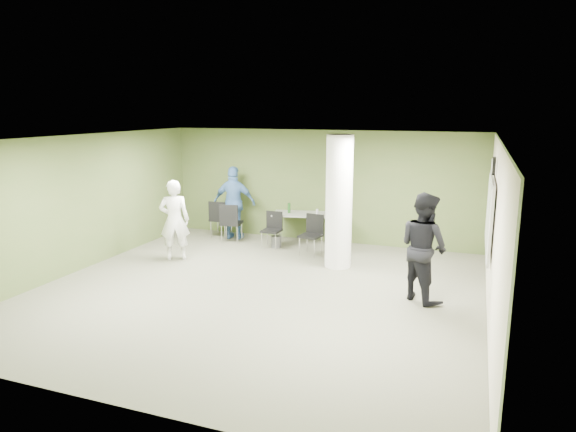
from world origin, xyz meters
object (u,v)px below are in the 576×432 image
at_px(chair_back_left, 219,216).
at_px(woman_white, 174,220).
at_px(folding_table, 306,215).
at_px(man_black, 423,247).
at_px(man_blue, 234,203).

height_order(chair_back_left, woman_white, woman_white).
bearing_deg(woman_white, folding_table, -162.89).
height_order(folding_table, man_black, man_black).
height_order(folding_table, man_blue, man_blue).
bearing_deg(man_black, chair_back_left, 14.18).
xyz_separation_m(woman_white, man_blue, (0.42, 2.14, 0.04)).
bearing_deg(folding_table, woman_white, -146.03).
bearing_deg(folding_table, man_blue, 173.51).
relative_size(chair_back_left, man_blue, 0.52).
bearing_deg(chair_back_left, man_blue, -171.28).
relative_size(folding_table, chair_back_left, 1.77).
xyz_separation_m(folding_table, man_blue, (-1.88, -0.14, 0.22)).
xyz_separation_m(chair_back_left, woman_white, (-0.02, -2.07, 0.33)).
xyz_separation_m(chair_back_left, man_black, (5.41, -2.71, 0.39)).
distance_m(chair_back_left, man_black, 6.06).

